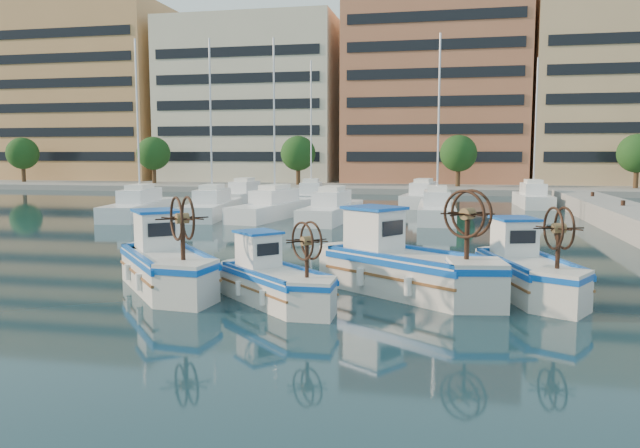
{
  "coord_description": "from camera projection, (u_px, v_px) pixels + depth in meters",
  "views": [
    {
      "loc": [
        3.37,
        -16.42,
        4.16
      ],
      "look_at": [
        -1.5,
        6.6,
        1.5
      ],
      "focal_mm": 35.0,
      "sensor_mm": 36.0,
      "label": 1
    }
  ],
  "objects": [
    {
      "name": "waterfront",
      "position": [
        502.0,
        97.0,
        77.2
      ],
      "size": [
        180.0,
        40.0,
        25.6
      ],
      "color": "gray",
      "rests_on": "ground"
    },
    {
      "name": "fishing_boat_d",
      "position": [
        527.0,
        269.0,
        18.44
      ],
      "size": [
        2.96,
        4.59,
        2.78
      ],
      "rotation": [
        0.0,
        0.0,
        0.29
      ],
      "color": "silver",
      "rests_on": "ground"
    },
    {
      "name": "fishing_boat_b",
      "position": [
        274.0,
        279.0,
        17.43
      ],
      "size": [
        3.81,
        3.75,
        2.45
      ],
      "rotation": [
        0.0,
        0.0,
        0.81
      ],
      "color": "silver",
      "rests_on": "ground"
    },
    {
      "name": "fishing_boat_c",
      "position": [
        404.0,
        264.0,
        18.59
      ],
      "size": [
        5.21,
        4.55,
        3.21
      ],
      "rotation": [
        0.0,
        0.0,
        0.95
      ],
      "color": "silver",
      "rests_on": "ground"
    },
    {
      "name": "yacht_marina",
      "position": [
        358.0,
        205.0,
        44.47
      ],
      "size": [
        38.9,
        23.08,
        11.5
      ],
      "color": "white",
      "rests_on": "ground"
    },
    {
      "name": "fishing_boat_a",
      "position": [
        166.0,
        262.0,
        19.18
      ],
      "size": [
        4.43,
        4.79,
        3.0
      ],
      "rotation": [
        0.0,
        0.0,
        0.69
      ],
      "color": "silver",
      "rests_on": "ground"
    },
    {
      "name": "ground",
      "position": [
        324.0,
        306.0,
        17.12
      ],
      "size": [
        300.0,
        300.0,
        0.0
      ],
      "primitive_type": "plane",
      "color": "#17323D",
      "rests_on": "ground"
    }
  ]
}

